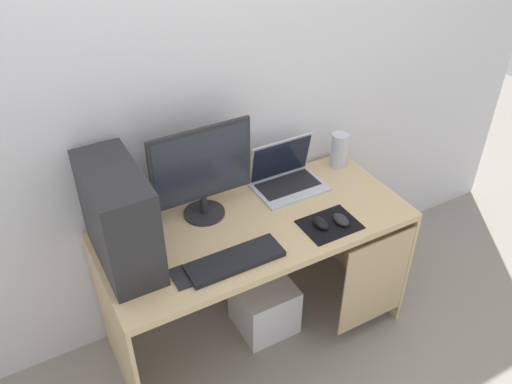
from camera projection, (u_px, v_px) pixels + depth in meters
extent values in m
plane|color=gray|center=(256.00, 329.00, 2.85)|extent=(8.00, 8.00, 0.00)
cube|color=silver|center=(217.00, 80.00, 2.35)|extent=(4.00, 0.04, 2.60)
cube|color=tan|center=(256.00, 227.00, 2.43)|extent=(1.45, 0.64, 0.03)
cube|color=tan|center=(117.00, 339.00, 2.37)|extent=(0.02, 0.64, 0.70)
cube|color=tan|center=(368.00, 238.00, 2.93)|extent=(0.02, 0.64, 0.70)
cube|color=tan|center=(376.00, 282.00, 2.60)|extent=(0.40, 0.01, 0.56)
cube|color=#232326|center=(119.00, 218.00, 2.10)|extent=(0.21, 0.47, 0.45)
cylinder|color=#232326|center=(204.00, 213.00, 2.48)|extent=(0.19, 0.19, 0.01)
cylinder|color=#232326|center=(204.00, 204.00, 2.45)|extent=(0.04, 0.04, 0.09)
cube|color=#232326|center=(202.00, 164.00, 2.31)|extent=(0.48, 0.02, 0.36)
cube|color=#232833|center=(202.00, 165.00, 2.30)|extent=(0.45, 0.00, 0.33)
cube|color=#B7BCC6|center=(290.00, 187.00, 2.65)|extent=(0.35, 0.24, 0.01)
cube|color=black|center=(288.00, 184.00, 2.66)|extent=(0.31, 0.16, 0.00)
cube|color=#B7BCC6|center=(280.00, 158.00, 2.65)|extent=(0.35, 0.05, 0.23)
cube|color=black|center=(281.00, 159.00, 2.64)|extent=(0.32, 0.04, 0.20)
cylinder|color=#B7BCC6|center=(339.00, 150.00, 2.77)|extent=(0.09, 0.09, 0.19)
cube|color=black|center=(235.00, 260.00, 2.21)|extent=(0.42, 0.14, 0.02)
cube|color=black|center=(330.00, 225.00, 2.41)|extent=(0.26, 0.20, 0.00)
ellipsoid|color=black|center=(321.00, 223.00, 2.39)|extent=(0.06, 0.10, 0.03)
ellipsoid|color=#232326|center=(341.00, 220.00, 2.41)|extent=(0.06, 0.10, 0.03)
cube|color=#232326|center=(181.00, 278.00, 2.14)|extent=(0.07, 0.13, 0.01)
cube|color=silver|center=(264.00, 305.00, 2.79)|extent=(0.29, 0.29, 0.29)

